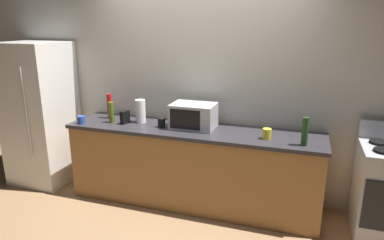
{
  "coord_description": "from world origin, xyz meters",
  "views": [
    {
      "loc": [
        1.14,
        -3.03,
        2.03
      ],
      "look_at": [
        0.0,
        0.4,
        1.0
      ],
      "focal_mm": 32.23,
      "sensor_mm": 36.0,
      "label": 1
    }
  ],
  "objects_px": {
    "bottle_wine": "(305,132)",
    "mug_yellow": "(267,134)",
    "refrigerator": "(40,114)",
    "bottle_hot_sauce": "(110,106)",
    "paper_towel_roll": "(140,111)",
    "microwave": "(193,116)",
    "mug_blue": "(81,120)",
    "cordless_phone": "(125,117)",
    "bottle_olive_oil": "(111,112)",
    "mug_black": "(162,123)"
  },
  "relations": [
    {
      "from": "cordless_phone",
      "to": "paper_towel_roll",
      "type": "bearing_deg",
      "value": 53.4
    },
    {
      "from": "cordless_phone",
      "to": "bottle_wine",
      "type": "xyz_separation_m",
      "value": [
        1.97,
        -0.12,
        0.06
      ]
    },
    {
      "from": "microwave",
      "to": "bottle_olive_oil",
      "type": "xyz_separation_m",
      "value": [
        -0.97,
        -0.11,
        -0.01
      ]
    },
    {
      "from": "bottle_hot_sauce",
      "to": "mug_blue",
      "type": "relative_size",
      "value": 3.32
    },
    {
      "from": "paper_towel_roll",
      "to": "mug_yellow",
      "type": "height_order",
      "value": "paper_towel_roll"
    },
    {
      "from": "refrigerator",
      "to": "mug_blue",
      "type": "xyz_separation_m",
      "value": [
        0.77,
        -0.21,
        0.05
      ]
    },
    {
      "from": "refrigerator",
      "to": "bottle_hot_sauce",
      "type": "distance_m",
      "value": 0.98
    },
    {
      "from": "refrigerator",
      "to": "cordless_phone",
      "type": "bearing_deg",
      "value": -2.4
    },
    {
      "from": "refrigerator",
      "to": "cordless_phone",
      "type": "height_order",
      "value": "refrigerator"
    },
    {
      "from": "microwave",
      "to": "bottle_wine",
      "type": "bearing_deg",
      "value": -10.44
    },
    {
      "from": "cordless_phone",
      "to": "mug_black",
      "type": "bearing_deg",
      "value": 19.46
    },
    {
      "from": "bottle_wine",
      "to": "mug_black",
      "type": "height_order",
      "value": "bottle_wine"
    },
    {
      "from": "cordless_phone",
      "to": "microwave",
      "type": "bearing_deg",
      "value": 26.19
    },
    {
      "from": "bottle_wine",
      "to": "mug_black",
      "type": "distance_m",
      "value": 1.53
    },
    {
      "from": "microwave",
      "to": "bottle_olive_oil",
      "type": "distance_m",
      "value": 0.97
    },
    {
      "from": "refrigerator",
      "to": "bottle_wine",
      "type": "distance_m",
      "value": 3.23
    },
    {
      "from": "microwave",
      "to": "mug_blue",
      "type": "distance_m",
      "value": 1.31
    },
    {
      "from": "refrigerator",
      "to": "paper_towel_roll",
      "type": "height_order",
      "value": "refrigerator"
    },
    {
      "from": "refrigerator",
      "to": "cordless_phone",
      "type": "xyz_separation_m",
      "value": [
        1.25,
        -0.05,
        0.07
      ]
    },
    {
      "from": "microwave",
      "to": "mug_yellow",
      "type": "bearing_deg",
      "value": -9.25
    },
    {
      "from": "paper_towel_roll",
      "to": "bottle_wine",
      "type": "xyz_separation_m",
      "value": [
        1.82,
        -0.22,
        0.0
      ]
    },
    {
      "from": "mug_black",
      "to": "bottle_hot_sauce",
      "type": "bearing_deg",
      "value": 168.66
    },
    {
      "from": "bottle_wine",
      "to": "microwave",
      "type": "bearing_deg",
      "value": 169.56
    },
    {
      "from": "paper_towel_roll",
      "to": "bottle_wine",
      "type": "distance_m",
      "value": 1.84
    },
    {
      "from": "paper_towel_roll",
      "to": "mug_black",
      "type": "xyz_separation_m",
      "value": [
        0.31,
        -0.1,
        -0.08
      ]
    },
    {
      "from": "bottle_hot_sauce",
      "to": "bottle_wine",
      "type": "distance_m",
      "value": 2.28
    },
    {
      "from": "microwave",
      "to": "mug_yellow",
      "type": "xyz_separation_m",
      "value": [
        0.82,
        -0.13,
        -0.08
      ]
    },
    {
      "from": "paper_towel_roll",
      "to": "mug_yellow",
      "type": "bearing_deg",
      "value": -5.29
    },
    {
      "from": "mug_black",
      "to": "bottle_olive_oil",
      "type": "bearing_deg",
      "value": -178.77
    },
    {
      "from": "bottle_olive_oil",
      "to": "bottle_wine",
      "type": "bearing_deg",
      "value": -2.85
    },
    {
      "from": "bottle_hot_sauce",
      "to": "mug_blue",
      "type": "xyz_separation_m",
      "value": [
        -0.19,
        -0.31,
        -0.1
      ]
    },
    {
      "from": "paper_towel_roll",
      "to": "mug_blue",
      "type": "bearing_deg",
      "value": -157.46
    },
    {
      "from": "cordless_phone",
      "to": "mug_blue",
      "type": "relative_size",
      "value": 1.66
    },
    {
      "from": "mug_yellow",
      "to": "paper_towel_roll",
      "type": "bearing_deg",
      "value": 174.71
    },
    {
      "from": "bottle_hot_sauce",
      "to": "bottle_olive_oil",
      "type": "bearing_deg",
      "value": -53.27
    },
    {
      "from": "bottle_olive_oil",
      "to": "bottle_wine",
      "type": "distance_m",
      "value": 2.15
    },
    {
      "from": "bottle_olive_oil",
      "to": "paper_towel_roll",
      "type": "bearing_deg",
      "value": 19.49
    },
    {
      "from": "microwave",
      "to": "mug_blue",
      "type": "xyz_separation_m",
      "value": [
        -1.28,
        -0.26,
        -0.09
      ]
    },
    {
      "from": "microwave",
      "to": "paper_towel_roll",
      "type": "relative_size",
      "value": 1.78
    },
    {
      "from": "paper_towel_roll",
      "to": "mug_black",
      "type": "distance_m",
      "value": 0.33
    },
    {
      "from": "refrigerator",
      "to": "bottle_hot_sauce",
      "type": "bearing_deg",
      "value": 5.98
    },
    {
      "from": "bottle_hot_sauce",
      "to": "cordless_phone",
      "type": "bearing_deg",
      "value": -27.91
    },
    {
      "from": "refrigerator",
      "to": "mug_blue",
      "type": "height_order",
      "value": "refrigerator"
    },
    {
      "from": "microwave",
      "to": "bottle_wine",
      "type": "xyz_separation_m",
      "value": [
        1.18,
        -0.22,
        0.0
      ]
    },
    {
      "from": "refrigerator",
      "to": "paper_towel_roll",
      "type": "relative_size",
      "value": 6.67
    },
    {
      "from": "bottle_hot_sauce",
      "to": "bottle_olive_oil",
      "type": "height_order",
      "value": "bottle_hot_sauce"
    },
    {
      "from": "refrigerator",
      "to": "microwave",
      "type": "relative_size",
      "value": 3.75
    },
    {
      "from": "bottle_wine",
      "to": "mug_yellow",
      "type": "height_order",
      "value": "bottle_wine"
    },
    {
      "from": "bottle_olive_oil",
      "to": "mug_yellow",
      "type": "bearing_deg",
      "value": -0.74
    },
    {
      "from": "bottle_olive_oil",
      "to": "mug_blue",
      "type": "bearing_deg",
      "value": -154.48
    }
  ]
}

